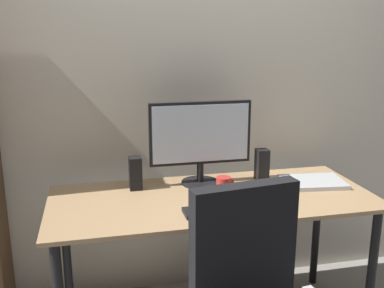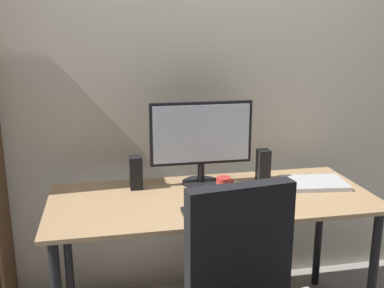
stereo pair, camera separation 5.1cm
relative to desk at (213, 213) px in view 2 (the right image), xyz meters
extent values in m
cube|color=beige|center=(0.00, 0.51, 0.65)|extent=(6.40, 0.10, 2.60)
cube|color=tan|center=(0.00, 0.00, 0.08)|extent=(1.59, 0.67, 0.02)
cylinder|color=black|center=(0.73, -0.28, -0.29)|extent=(0.04, 0.04, 0.72)
cylinder|color=black|center=(-0.73, 0.28, -0.29)|extent=(0.04, 0.04, 0.72)
cylinder|color=black|center=(0.73, 0.28, -0.29)|extent=(0.04, 0.04, 0.72)
cylinder|color=black|center=(-0.02, 0.20, 0.09)|extent=(0.20, 0.20, 0.01)
cylinder|color=black|center=(-0.02, 0.20, 0.15)|extent=(0.04, 0.04, 0.10)
cube|color=black|center=(-0.02, 0.20, 0.36)|extent=(0.54, 0.03, 0.33)
cube|color=silver|center=(-0.02, 0.18, 0.36)|extent=(0.51, 0.01, 0.30)
cube|color=black|center=(-0.04, -0.20, 0.10)|extent=(0.29, 0.12, 0.02)
cube|color=black|center=(0.15, -0.18, 0.10)|extent=(0.08, 0.11, 0.03)
cylinder|color=#B72D28|center=(0.06, 0.01, 0.13)|extent=(0.07, 0.07, 0.09)
cube|color=#B72D28|center=(0.10, 0.01, 0.14)|extent=(0.02, 0.01, 0.05)
cube|color=#B7BABC|center=(0.57, 0.06, 0.10)|extent=(0.35, 0.27, 0.02)
cube|color=black|center=(-0.36, 0.19, 0.17)|extent=(0.06, 0.07, 0.17)
cube|color=black|center=(0.33, 0.19, 0.17)|extent=(0.06, 0.07, 0.17)
cube|color=black|center=(-0.05, -0.59, 0.10)|extent=(0.41, 0.12, 0.52)
camera|label=1|loc=(-0.55, -1.97, 0.88)|focal=41.43mm
camera|label=2|loc=(-0.50, -1.98, 0.88)|focal=41.43mm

